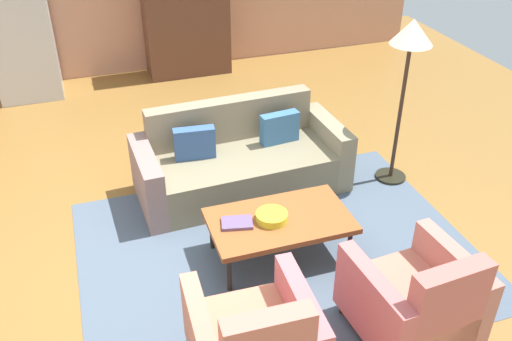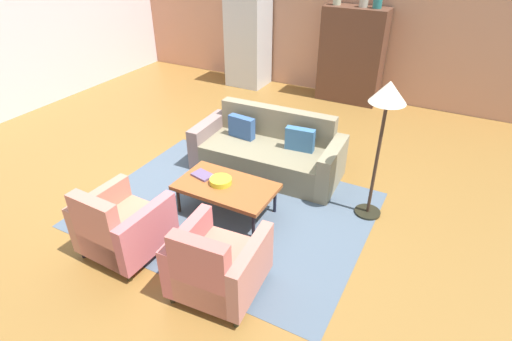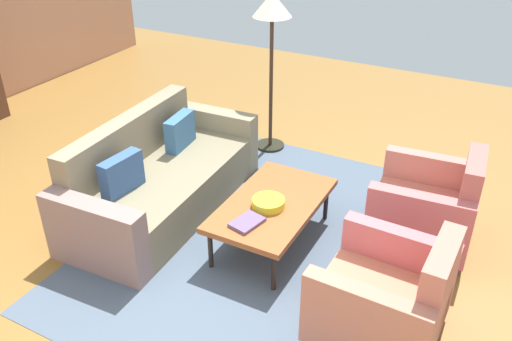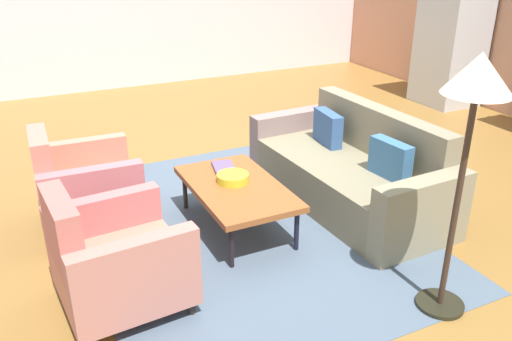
# 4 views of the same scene
# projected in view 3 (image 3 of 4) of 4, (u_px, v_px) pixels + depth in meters

# --- Properties ---
(ground_plane) EXTENTS (10.85, 10.85, 0.00)m
(ground_plane) POSITION_uv_depth(u_px,v_px,m) (190.00, 261.00, 4.38)
(ground_plane) COLOR brown
(area_rug) EXTENTS (3.40, 2.60, 0.01)m
(area_rug) POSITION_uv_depth(u_px,v_px,m) (266.00, 239.00, 4.63)
(area_rug) COLOR #4A5869
(area_rug) RESTS_ON ground
(couch) EXTENTS (2.14, 0.99, 0.86)m
(couch) POSITION_uv_depth(u_px,v_px,m) (157.00, 179.00, 4.95)
(couch) COLOR #776D54
(couch) RESTS_ON ground
(coffee_table) EXTENTS (1.20, 0.70, 0.40)m
(coffee_table) POSITION_uv_depth(u_px,v_px,m) (272.00, 206.00, 4.43)
(coffee_table) COLOR black
(coffee_table) RESTS_ON ground
(armchair_left) EXTENTS (0.83, 0.83, 0.88)m
(armchair_left) POSITION_uv_depth(u_px,v_px,m) (390.00, 300.00, 3.51)
(armchair_left) COLOR #3B2D1E
(armchair_left) RESTS_ON ground
(armchair_right) EXTENTS (0.86, 0.86, 0.88)m
(armchair_right) POSITION_uv_depth(u_px,v_px,m) (431.00, 209.00, 4.43)
(armchair_right) COLOR black
(armchair_right) RESTS_ON ground
(fruit_bowl) EXTENTS (0.27, 0.27, 0.07)m
(fruit_bowl) POSITION_uv_depth(u_px,v_px,m) (268.00, 203.00, 4.34)
(fruit_bowl) COLOR gold
(fruit_bowl) RESTS_ON coffee_table
(book_stack) EXTENTS (0.29, 0.23, 0.03)m
(book_stack) POSITION_uv_depth(u_px,v_px,m) (247.00, 222.00, 4.14)
(book_stack) COLOR #5F4A6F
(book_stack) RESTS_ON coffee_table
(floor_lamp) EXTENTS (0.40, 0.40, 1.72)m
(floor_lamp) POSITION_uv_depth(u_px,v_px,m) (272.00, 20.00, 5.42)
(floor_lamp) COLOR black
(floor_lamp) RESTS_ON ground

